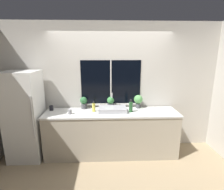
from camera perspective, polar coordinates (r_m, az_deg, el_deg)
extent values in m
plane|color=#937F60|center=(3.67, 0.04, -20.91)|extent=(14.00, 14.00, 0.00)
cube|color=#BCB7AD|center=(3.78, -0.40, 2.49)|extent=(8.00, 0.06, 2.70)
cube|color=black|center=(3.72, -0.38, 4.15)|extent=(1.26, 0.01, 0.93)
cube|color=silver|center=(3.71, -0.38, 4.13)|extent=(0.02, 0.01, 0.93)
cube|color=silver|center=(3.82, -0.37, -2.97)|extent=(1.32, 0.04, 0.03)
cube|color=#BCB7AD|center=(5.06, -27.69, 3.78)|extent=(0.06, 7.00, 2.70)
cube|color=#BCB7AD|center=(5.18, 25.53, 4.20)|extent=(0.06, 7.00, 2.70)
cube|color=#B2A893|center=(3.71, -0.17, -12.55)|extent=(2.65, 0.61, 0.89)
cube|color=silver|center=(3.53, -0.17, -5.81)|extent=(2.68, 0.64, 0.03)
cube|color=silver|center=(3.83, -26.57, -6.20)|extent=(0.62, 0.62, 1.75)
cylinder|color=silver|center=(3.42, -24.55, -6.75)|extent=(0.02, 0.02, 0.79)
cube|color=#ADADB2|center=(3.53, 0.16, -4.74)|extent=(0.56, 0.33, 0.09)
cylinder|color=#B7B7BC|center=(3.73, 0.02, -4.22)|extent=(0.04, 0.04, 0.03)
cylinder|color=#B7B7BC|center=(3.68, 0.02, -1.67)|extent=(0.02, 0.02, 0.31)
cylinder|color=#4C4C51|center=(3.76, -9.21, -3.63)|extent=(0.11, 0.11, 0.11)
sphere|color=#2D6638|center=(3.72, -9.28, -1.74)|extent=(0.15, 0.15, 0.15)
cylinder|color=#4C4C51|center=(3.73, -0.48, -3.61)|extent=(0.13, 0.13, 0.10)
sphere|color=#387A3D|center=(3.70, -0.49, -1.75)|extent=(0.15, 0.15, 0.15)
cylinder|color=#4C4C51|center=(3.80, 8.49, -3.47)|extent=(0.10, 0.10, 0.10)
sphere|color=#569951|center=(3.76, 8.57, -1.40)|extent=(0.18, 0.18, 0.18)
cylinder|color=#DBD14C|center=(3.54, -6.00, -4.09)|extent=(0.06, 0.06, 0.17)
cylinder|color=black|center=(3.51, -6.04, -2.40)|extent=(0.03, 0.03, 0.05)
cylinder|color=#235128|center=(3.52, 6.18, -3.92)|extent=(0.07, 0.07, 0.20)
cylinder|color=black|center=(3.48, 6.23, -1.87)|extent=(0.03, 0.03, 0.06)
cylinder|color=black|center=(3.81, -19.20, -4.03)|extent=(0.08, 0.08, 0.10)
cylinder|color=gray|center=(3.49, -13.57, -5.31)|extent=(0.08, 0.08, 0.09)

